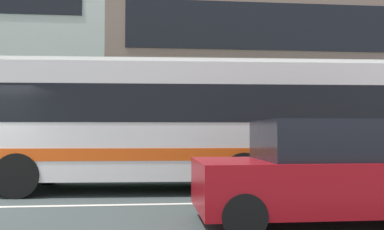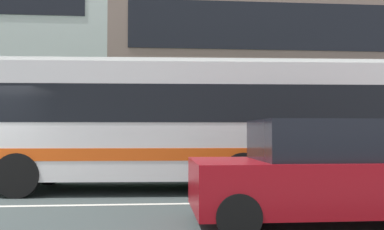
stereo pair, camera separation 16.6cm
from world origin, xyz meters
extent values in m
cube|color=#1F561F|center=(-0.23, 5.42, 0.50)|extent=(22.30, 1.10, 1.00)
cube|color=gray|center=(12.72, 14.29, 5.26)|extent=(21.60, 10.19, 10.51)
cube|color=black|center=(12.72, 9.18, 6.10)|extent=(19.87, 0.04, 2.10)
cube|color=silver|center=(5.37, 2.08, 1.71)|extent=(10.88, 3.00, 2.73)
cube|color=black|center=(5.37, 2.08, 2.12)|extent=(10.24, 3.00, 0.87)
cube|color=#E65114|center=(5.37, 2.08, 0.96)|extent=(10.67, 3.02, 0.28)
cube|color=silver|center=(5.37, 2.08, 3.14)|extent=(10.43, 2.58, 0.12)
cylinder|color=black|center=(0.93, 1.08, 0.50)|extent=(1.01, 0.32, 1.00)
cylinder|color=black|center=(1.02, 3.44, 0.50)|extent=(1.01, 0.32, 1.00)
cylinder|color=black|center=(5.98, 0.87, 0.50)|extent=(1.01, 0.32, 1.00)
cylinder|color=black|center=(6.07, 3.24, 0.50)|extent=(1.01, 0.32, 1.00)
cylinder|color=black|center=(9.80, 3.08, 0.50)|extent=(1.01, 0.32, 1.00)
cube|color=maroon|center=(6.92, -2.08, 0.63)|extent=(4.71, 1.87, 0.78)
cube|color=black|center=(6.74, -2.08, 1.34)|extent=(2.26, 1.64, 0.64)
cylinder|color=black|center=(5.13, -1.23, 0.32)|extent=(0.64, 0.22, 0.64)
cylinder|color=black|center=(5.12, -2.92, 0.32)|extent=(0.64, 0.22, 0.64)
camera|label=1|loc=(3.84, -8.59, 1.48)|focal=39.22mm
camera|label=2|loc=(4.00, -8.61, 1.48)|focal=39.22mm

